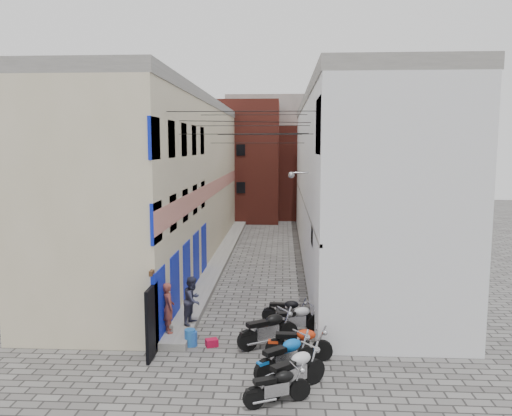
% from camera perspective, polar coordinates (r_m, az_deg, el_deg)
% --- Properties ---
extents(ground, '(90.00, 90.00, 0.00)m').
position_cam_1_polar(ground, '(16.06, -2.22, -16.26)').
color(ground, '#555250').
rests_on(ground, ground).
extents(plinth, '(0.90, 26.00, 0.25)m').
position_cam_1_polar(plinth, '(28.58, -3.88, -5.47)').
color(plinth, slate).
rests_on(plinth, ground).
extents(building_left, '(5.10, 27.00, 9.00)m').
position_cam_1_polar(building_left, '(28.41, -9.86, 3.28)').
color(building_left, '#C2B793').
rests_on(building_left, ground).
extents(building_right, '(5.94, 26.00, 9.00)m').
position_cam_1_polar(building_right, '(27.96, 10.55, 3.22)').
color(building_right, white).
rests_on(building_right, ground).
extents(building_far_brick_left, '(6.00, 6.00, 10.00)m').
position_cam_1_polar(building_far_brick_left, '(42.83, -1.41, 5.35)').
color(building_far_brick_left, maroon).
rests_on(building_far_brick_left, ground).
extents(building_far_brick_right, '(5.00, 6.00, 8.00)m').
position_cam_1_polar(building_far_brick_right, '(44.76, 5.21, 4.12)').
color(building_far_brick_right, maroon).
rests_on(building_far_brick_right, ground).
extents(building_far_concrete, '(8.00, 5.00, 11.00)m').
position_cam_1_polar(building_far_concrete, '(48.70, 1.51, 6.16)').
color(building_far_concrete, slate).
rests_on(building_far_concrete, ground).
extents(far_shopfront, '(2.00, 0.30, 2.40)m').
position_cam_1_polar(far_shopfront, '(40.23, 1.13, -0.20)').
color(far_shopfront, black).
rests_on(far_shopfront, ground).
extents(overhead_wires, '(5.80, 13.02, 1.32)m').
position_cam_1_polar(overhead_wires, '(22.37, -0.46, 9.08)').
color(overhead_wires, black).
rests_on(overhead_wires, ground).
extents(motorcycle_a, '(1.86, 1.21, 1.03)m').
position_cam_1_polar(motorcycle_a, '(13.07, 2.44, -19.54)').
color(motorcycle_a, black).
rests_on(motorcycle_a, ground).
extents(motorcycle_b, '(2.05, 1.93, 1.24)m').
position_cam_1_polar(motorcycle_b, '(13.63, 4.43, -17.88)').
color(motorcycle_b, silver).
rests_on(motorcycle_b, ground).
extents(motorcycle_c, '(2.06, 1.86, 1.22)m').
position_cam_1_polar(motorcycle_c, '(14.47, 3.40, -16.36)').
color(motorcycle_c, '#0B55AC').
rests_on(motorcycle_c, ground).
extents(motorcycle_d, '(2.03, 0.67, 1.17)m').
position_cam_1_polar(motorcycle_d, '(15.43, 4.92, -14.93)').
color(motorcycle_d, '#BA2D0D').
rests_on(motorcycle_d, ground).
extents(motorcycle_e, '(2.20, 1.72, 1.25)m').
position_cam_1_polar(motorcycle_e, '(16.32, 1.40, -13.50)').
color(motorcycle_e, black).
rests_on(motorcycle_e, ground).
extents(motorcycle_f, '(2.06, 1.22, 1.14)m').
position_cam_1_polar(motorcycle_f, '(17.37, 4.63, -12.41)').
color(motorcycle_f, '#B7B7BC').
rests_on(motorcycle_f, ground).
extents(motorcycle_g, '(1.83, 0.69, 1.04)m').
position_cam_1_polar(motorcycle_g, '(18.35, 3.50, -11.48)').
color(motorcycle_g, black).
rests_on(motorcycle_g, ground).
extents(person_a, '(0.63, 0.72, 1.67)m').
position_cam_1_polar(person_a, '(16.97, -9.99, -11.14)').
color(person_a, brown).
rests_on(person_a, plinth).
extents(person_b, '(0.82, 0.94, 1.66)m').
position_cam_1_polar(person_b, '(17.64, -7.26, -10.39)').
color(person_b, '#2E3045').
rests_on(person_b, plinth).
extents(water_jug_near, '(0.40, 0.40, 0.47)m').
position_cam_1_polar(water_jug_near, '(16.62, -7.25, -14.60)').
color(water_jug_near, '#2459B4').
rests_on(water_jug_near, ground).
extents(water_jug_far, '(0.42, 0.42, 0.54)m').
position_cam_1_polar(water_jug_far, '(16.62, -7.56, -14.47)').
color(water_jug_far, '#2464B5').
rests_on(water_jug_far, ground).
extents(red_crate, '(0.46, 0.41, 0.24)m').
position_cam_1_polar(red_crate, '(16.57, -5.08, -15.08)').
color(red_crate, '#A90C2E').
rests_on(red_crate, ground).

